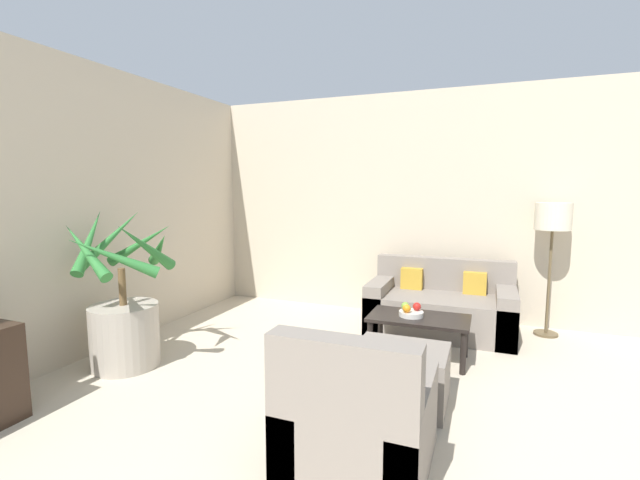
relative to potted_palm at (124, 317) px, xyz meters
The scene contains 11 objects.
wall_back 3.74m from the potted_palm, 44.44° to the left, with size 7.76×0.06×2.70m.
potted_palm is the anchor object (origin of this frame).
sofa_loveseat 3.16m from the potted_palm, 38.50° to the left, with size 1.51×0.82×0.77m.
floor_lamp 4.26m from the potted_palm, 32.40° to the left, with size 0.35×0.35×1.41m.
coffee_table 2.61m from the potted_palm, 24.85° to the left, with size 0.89×0.50×0.40m.
fruit_bowl 2.54m from the potted_palm, 25.23° to the left, with size 0.22×0.22×0.05m.
apple_red 2.60m from the potted_palm, 25.68° to the left, with size 0.07×0.07×0.07m.
apple_green 2.50m from the potted_palm, 26.32° to the left, with size 0.07×0.07×0.07m.
orange_fruit 2.49m from the potted_palm, 24.31° to the left, with size 0.07×0.07×0.07m.
armchair 2.37m from the potted_palm, 14.66° to the right, with size 0.76×0.77×0.84m.
ottoman 2.39m from the potted_palm, ahead, with size 0.66×0.52×0.41m.
Camera 1 is at (0.31, 1.33, 1.55)m, focal length 24.00 mm.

